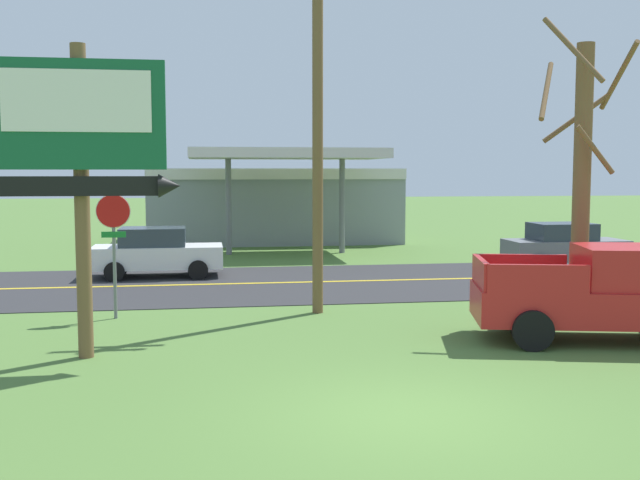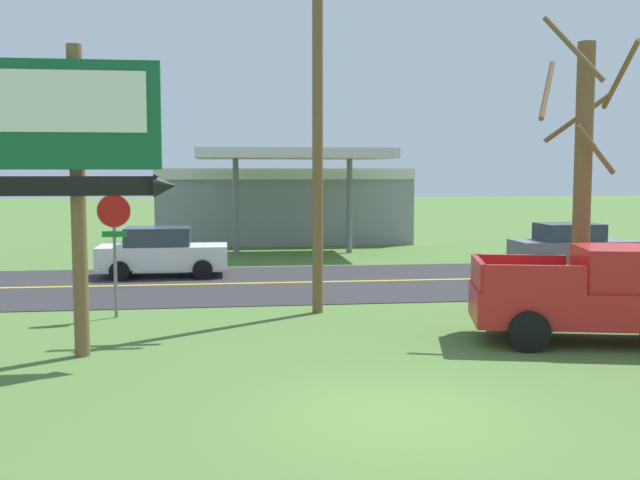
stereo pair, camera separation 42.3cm
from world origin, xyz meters
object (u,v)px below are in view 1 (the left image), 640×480
(utility_pole, at_px, (318,104))
(car_white_near_lane, at_px, (157,252))
(motel_sign, at_px, (83,146))
(bare_tree, at_px, (581,174))
(pickup_red_parked_on_lawn, at_px, (607,295))
(car_grey_far_lane, at_px, (564,246))
(gas_station, at_px, (274,202))
(stop_sign, at_px, (114,233))

(utility_pole, relative_size, car_white_near_lane, 2.28)
(motel_sign, bearing_deg, bare_tree, 10.21)
(pickup_red_parked_on_lawn, distance_m, car_grey_far_lane, 11.92)
(bare_tree, height_order, car_grey_far_lane, bare_tree)
(pickup_red_parked_on_lawn, bearing_deg, bare_tree, 78.41)
(motel_sign, relative_size, bare_tree, 0.84)
(utility_pole, height_order, car_grey_far_lane, utility_pole)
(bare_tree, distance_m, gas_station, 21.74)
(stop_sign, xyz_separation_m, car_white_near_lane, (0.55, 7.02, -1.20))
(gas_station, height_order, car_grey_far_lane, gas_station)
(motel_sign, bearing_deg, pickup_red_parked_on_lawn, -0.44)
(motel_sign, relative_size, stop_sign, 1.96)
(bare_tree, xyz_separation_m, pickup_red_parked_on_lawn, (-0.41, -2.01, -2.46))
(utility_pole, xyz_separation_m, car_white_near_lane, (-4.29, 7.01, -4.25))
(bare_tree, relative_size, pickup_red_parked_on_lawn, 1.25)
(bare_tree, bearing_deg, stop_sign, 169.47)
(utility_pole, xyz_separation_m, pickup_red_parked_on_lawn, (5.39, -3.99, -4.12))
(motel_sign, relative_size, gas_station, 0.48)
(car_grey_far_lane, bearing_deg, utility_pole, -144.90)
(bare_tree, height_order, car_white_near_lane, bare_tree)
(motel_sign, relative_size, utility_pole, 0.60)
(utility_pole, bearing_deg, car_white_near_lane, 121.49)
(pickup_red_parked_on_lawn, relative_size, car_white_near_lane, 1.31)
(motel_sign, relative_size, car_white_near_lane, 1.38)
(bare_tree, bearing_deg, motel_sign, -169.79)
(bare_tree, relative_size, car_white_near_lane, 1.65)
(stop_sign, bearing_deg, gas_station, 73.85)
(pickup_red_parked_on_lawn, relative_size, car_grey_far_lane, 1.31)
(stop_sign, distance_m, pickup_red_parked_on_lawn, 11.04)
(stop_sign, relative_size, bare_tree, 0.43)
(stop_sign, relative_size, car_white_near_lane, 0.70)
(car_white_near_lane, bearing_deg, stop_sign, -94.52)
(pickup_red_parked_on_lawn, bearing_deg, car_grey_far_lane, 67.40)
(utility_pole, height_order, bare_tree, utility_pole)
(stop_sign, distance_m, car_grey_far_lane, 16.44)
(stop_sign, distance_m, utility_pole, 5.73)
(gas_station, distance_m, car_grey_far_lane, 15.28)
(motel_sign, height_order, pickup_red_parked_on_lawn, motel_sign)
(motel_sign, relative_size, car_grey_far_lane, 1.38)
(pickup_red_parked_on_lawn, distance_m, car_white_near_lane, 14.66)
(stop_sign, xyz_separation_m, pickup_red_parked_on_lawn, (10.24, -3.99, -1.06))
(motel_sign, distance_m, bare_tree, 10.89)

